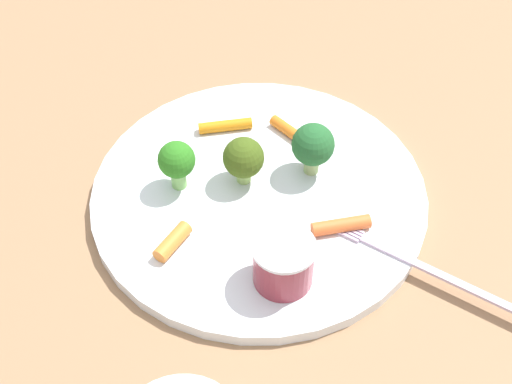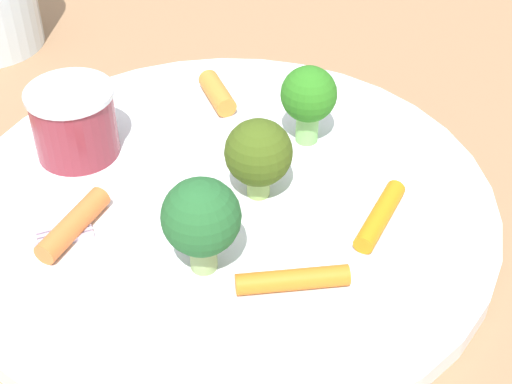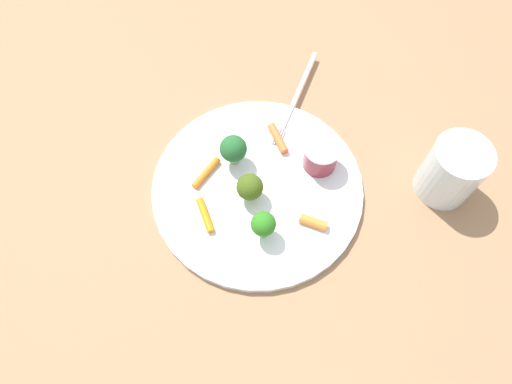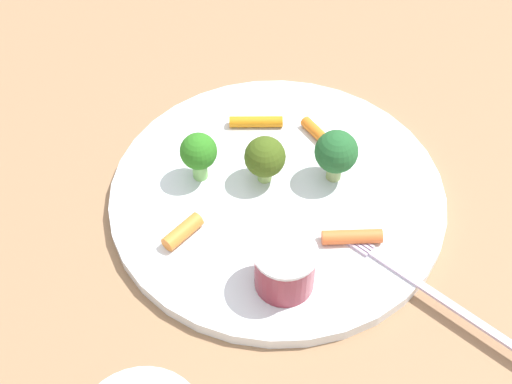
{
  "view_description": "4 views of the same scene",
  "coord_description": "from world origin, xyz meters",
  "px_view_note": "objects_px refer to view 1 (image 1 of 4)",
  "views": [
    {
      "loc": [
        -0.42,
        -0.04,
        0.48
      ],
      "look_at": [
        -0.01,
        0.0,
        0.02
      ],
      "focal_mm": 50.42,
      "sensor_mm": 36.0,
      "label": 1
    },
    {
      "loc": [
        0.22,
        -0.22,
        0.28
      ],
      "look_at": [
        0.01,
        0.01,
        0.02
      ],
      "focal_mm": 53.59,
      "sensor_mm": 36.0,
      "label": 2
    },
    {
      "loc": [
        0.03,
        0.3,
        0.59
      ],
      "look_at": [
        0.0,
        0.02,
        0.03
      ],
      "focal_mm": 32.39,
      "sensor_mm": 36.0,
      "label": 3
    },
    {
      "loc": [
        -0.4,
        -0.08,
        0.49
      ],
      "look_at": [
        -0.02,
        0.01,
        0.03
      ],
      "focal_mm": 50.26,
      "sensor_mm": 36.0,
      "label": 4
    }
  ],
  "objects_px": {
    "broccoli_floret_0": "(176,164)",
    "carrot_stick_0": "(341,225)",
    "fork": "(432,271)",
    "carrot_stick_3": "(225,126)",
    "sauce_cup": "(283,262)",
    "broccoli_floret_2": "(313,146)",
    "carrot_stick_1": "(173,242)",
    "plate": "(259,195)",
    "broccoli_floret_1": "(244,158)",
    "carrot_stick_2": "(294,134)"
  },
  "relations": [
    {
      "from": "broccoli_floret_0",
      "to": "carrot_stick_0",
      "type": "xyz_separation_m",
      "value": [
        -0.04,
        -0.14,
        -0.02
      ]
    },
    {
      "from": "fork",
      "to": "carrot_stick_3",
      "type": "bearing_deg",
      "value": 51.06
    },
    {
      "from": "sauce_cup",
      "to": "broccoli_floret_0",
      "type": "bearing_deg",
      "value": 47.82
    },
    {
      "from": "carrot_stick_0",
      "to": "carrot_stick_3",
      "type": "bearing_deg",
      "value": 44.63
    },
    {
      "from": "sauce_cup",
      "to": "broccoli_floret_2",
      "type": "relative_size",
      "value": 0.96
    },
    {
      "from": "carrot_stick_1",
      "to": "fork",
      "type": "height_order",
      "value": "carrot_stick_1"
    },
    {
      "from": "plate",
      "to": "broccoli_floret_0",
      "type": "xyz_separation_m",
      "value": [
        -0.0,
        0.07,
        0.04
      ]
    },
    {
      "from": "plate",
      "to": "carrot_stick_0",
      "type": "relative_size",
      "value": 5.94
    },
    {
      "from": "carrot_stick_3",
      "to": "plate",
      "type": "bearing_deg",
      "value": -152.54
    },
    {
      "from": "broccoli_floret_0",
      "to": "carrot_stick_1",
      "type": "height_order",
      "value": "broccoli_floret_0"
    },
    {
      "from": "carrot_stick_0",
      "to": "fork",
      "type": "distance_m",
      "value": 0.08
    },
    {
      "from": "plate",
      "to": "carrot_stick_1",
      "type": "xyz_separation_m",
      "value": [
        -0.07,
        0.06,
        0.01
      ]
    },
    {
      "from": "broccoli_floret_1",
      "to": "carrot_stick_2",
      "type": "bearing_deg",
      "value": -35.01
    },
    {
      "from": "plate",
      "to": "sauce_cup",
      "type": "relative_size",
      "value": 5.94
    },
    {
      "from": "sauce_cup",
      "to": "carrot_stick_2",
      "type": "xyz_separation_m",
      "value": [
        0.16,
        0.0,
        -0.02
      ]
    },
    {
      "from": "plate",
      "to": "sauce_cup",
      "type": "bearing_deg",
      "value": -163.43
    },
    {
      "from": "broccoli_floret_2",
      "to": "fork",
      "type": "distance_m",
      "value": 0.15
    },
    {
      "from": "carrot_stick_1",
      "to": "carrot_stick_0",
      "type": "bearing_deg",
      "value": -77.48
    },
    {
      "from": "carrot_stick_1",
      "to": "broccoli_floret_2",
      "type": "bearing_deg",
      "value": -48.44
    },
    {
      "from": "broccoli_floret_1",
      "to": "broccoli_floret_2",
      "type": "xyz_separation_m",
      "value": [
        0.02,
        -0.06,
        0.0
      ]
    },
    {
      "from": "carrot_stick_3",
      "to": "fork",
      "type": "relative_size",
      "value": 0.29
    },
    {
      "from": "broccoli_floret_0",
      "to": "sauce_cup",
      "type": "bearing_deg",
      "value": -132.18
    },
    {
      "from": "sauce_cup",
      "to": "carrot_stick_3",
      "type": "distance_m",
      "value": 0.18
    },
    {
      "from": "broccoli_floret_0",
      "to": "carrot_stick_2",
      "type": "height_order",
      "value": "broccoli_floret_0"
    },
    {
      "from": "sauce_cup",
      "to": "plate",
      "type": "bearing_deg",
      "value": 16.57
    },
    {
      "from": "broccoli_floret_0",
      "to": "fork",
      "type": "distance_m",
      "value": 0.23
    },
    {
      "from": "broccoli_floret_0",
      "to": "carrot_stick_1",
      "type": "relative_size",
      "value": 1.3
    },
    {
      "from": "carrot_stick_1",
      "to": "fork",
      "type": "distance_m",
      "value": 0.21
    },
    {
      "from": "carrot_stick_3",
      "to": "carrot_stick_1",
      "type": "bearing_deg",
      "value": 169.77
    },
    {
      "from": "plate",
      "to": "carrot_stick_1",
      "type": "bearing_deg",
      "value": 136.45
    },
    {
      "from": "plate",
      "to": "broccoli_floret_1",
      "type": "xyz_separation_m",
      "value": [
        0.01,
        0.01,
        0.03
      ]
    },
    {
      "from": "carrot_stick_0",
      "to": "carrot_stick_1",
      "type": "height_order",
      "value": "carrot_stick_1"
    },
    {
      "from": "sauce_cup",
      "to": "fork",
      "type": "bearing_deg",
      "value": -81.88
    },
    {
      "from": "plate",
      "to": "carrot_stick_2",
      "type": "xyz_separation_m",
      "value": [
        0.07,
        -0.03,
        0.01
      ]
    },
    {
      "from": "broccoli_floret_2",
      "to": "plate",
      "type": "bearing_deg",
      "value": 122.9
    },
    {
      "from": "carrot_stick_0",
      "to": "broccoli_floret_2",
      "type": "bearing_deg",
      "value": 22.53
    },
    {
      "from": "sauce_cup",
      "to": "fork",
      "type": "relative_size",
      "value": 0.29
    },
    {
      "from": "carrot_stick_1",
      "to": "carrot_stick_3",
      "type": "xyz_separation_m",
      "value": [
        0.14,
        -0.03,
        -0.0
      ]
    },
    {
      "from": "broccoli_floret_0",
      "to": "broccoli_floret_2",
      "type": "bearing_deg",
      "value": -74.75
    },
    {
      "from": "broccoli_floret_0",
      "to": "carrot_stick_3",
      "type": "distance_m",
      "value": 0.09
    },
    {
      "from": "carrot_stick_1",
      "to": "carrot_stick_2",
      "type": "relative_size",
      "value": 0.69
    },
    {
      "from": "broccoli_floret_1",
      "to": "broccoli_floret_2",
      "type": "height_order",
      "value": "broccoli_floret_2"
    },
    {
      "from": "broccoli_floret_1",
      "to": "carrot_stick_1",
      "type": "bearing_deg",
      "value": 147.87
    },
    {
      "from": "broccoli_floret_1",
      "to": "carrot_stick_3",
      "type": "xyz_separation_m",
      "value": [
        0.06,
        0.02,
        -0.02
      ]
    },
    {
      "from": "sauce_cup",
      "to": "broccoli_floret_2",
      "type": "bearing_deg",
      "value": -8.22
    },
    {
      "from": "sauce_cup",
      "to": "carrot_stick_0",
      "type": "height_order",
      "value": "sauce_cup"
    },
    {
      "from": "carrot_stick_2",
      "to": "carrot_stick_3",
      "type": "xyz_separation_m",
      "value": [
        0.0,
        0.07,
        0.0
      ]
    },
    {
      "from": "carrot_stick_3",
      "to": "broccoli_floret_1",
      "type": "bearing_deg",
      "value": -158.92
    },
    {
      "from": "plate",
      "to": "carrot_stick_3",
      "type": "height_order",
      "value": "carrot_stick_3"
    },
    {
      "from": "carrot_stick_1",
      "to": "carrot_stick_2",
      "type": "xyz_separation_m",
      "value": [
        0.14,
        -0.09,
        -0.0
      ]
    }
  ]
}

